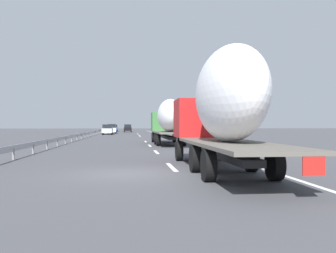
% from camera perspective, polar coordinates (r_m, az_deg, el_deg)
% --- Properties ---
extents(ground_plane, '(260.00, 260.00, 0.00)m').
position_cam_1_polar(ground_plane, '(54.20, -5.93, -1.66)').
color(ground_plane, '#424247').
extents(lane_stripe_0, '(3.20, 0.20, 0.01)m').
position_cam_1_polar(lane_stripe_0, '(16.38, 0.54, -6.11)').
color(lane_stripe_0, white).
rests_on(lane_stripe_0, ground_plane).
extents(lane_stripe_1, '(3.20, 0.20, 0.01)m').
position_cam_1_polar(lane_stripe_1, '(25.27, -1.77, -3.86)').
color(lane_stripe_1, white).
rests_on(lane_stripe_1, ground_plane).
extents(lane_stripe_2, '(3.20, 0.20, 0.01)m').
position_cam_1_polar(lane_stripe_2, '(33.04, -2.77, -2.88)').
color(lane_stripe_2, white).
rests_on(lane_stripe_2, ground_plane).
extents(lane_stripe_3, '(3.20, 0.20, 0.01)m').
position_cam_1_polar(lane_stripe_3, '(40.81, -3.38, -2.28)').
color(lane_stripe_3, white).
rests_on(lane_stripe_3, ground_plane).
extents(lane_stripe_4, '(3.20, 0.20, 0.01)m').
position_cam_1_polar(lane_stripe_4, '(60.12, -4.22, -1.46)').
color(lane_stripe_4, white).
rests_on(lane_stripe_4, ground_plane).
extents(lane_stripe_5, '(3.20, 0.20, 0.01)m').
position_cam_1_polar(lane_stripe_5, '(64.67, -4.34, -1.34)').
color(lane_stripe_5, white).
rests_on(lane_stripe_5, ground_plane).
extents(lane_stripe_6, '(3.20, 0.20, 0.01)m').
position_cam_1_polar(lane_stripe_6, '(77.11, -4.61, -1.08)').
color(lane_stripe_6, white).
rests_on(lane_stripe_6, ground_plane).
extents(lane_stripe_7, '(3.20, 0.20, 0.01)m').
position_cam_1_polar(lane_stripe_7, '(73.13, -4.53, -1.15)').
color(lane_stripe_7, white).
rests_on(lane_stripe_7, ground_plane).
extents(edge_line_right, '(110.00, 0.20, 0.01)m').
position_cam_1_polar(edge_line_right, '(59.46, -0.62, -1.48)').
color(edge_line_right, white).
rests_on(edge_line_right, ground_plane).
extents(truck_lead, '(12.31, 2.55, 4.07)m').
position_cam_1_polar(truck_lead, '(34.66, 0.06, 1.11)').
color(truck_lead, '#387038').
rests_on(truck_lead, ground_plane).
extents(truck_trailing, '(12.95, 2.55, 4.68)m').
position_cam_1_polar(truck_trailing, '(15.02, 8.10, 3.19)').
color(truck_trailing, '#B21919').
rests_on(truck_trailing, ground_plane).
extents(car_silver_hatch, '(4.73, 1.85, 1.86)m').
position_cam_1_polar(car_silver_hatch, '(70.35, -9.10, -0.45)').
color(car_silver_hatch, '#ADB2B7').
rests_on(car_silver_hatch, ground_plane).
extents(car_blue_sedan, '(4.45, 1.89, 1.88)m').
position_cam_1_polar(car_blue_sedan, '(102.60, -8.11, -0.22)').
color(car_blue_sedan, '#28479E').
rests_on(car_blue_sedan, ground_plane).
extents(car_black_suv, '(4.73, 1.92, 1.90)m').
position_cam_1_polar(car_black_suv, '(94.16, -6.08, -0.25)').
color(car_black_suv, black).
rests_on(car_black_suv, ground_plane).
extents(car_white_van, '(4.66, 1.84, 1.95)m').
position_cam_1_polar(car_white_van, '(80.04, -8.45, -0.34)').
color(car_white_van, white).
rests_on(car_white_van, ground_plane).
extents(road_sign, '(0.10, 0.90, 3.36)m').
position_cam_1_polar(road_sign, '(48.93, 1.95, 0.85)').
color(road_sign, gray).
rests_on(road_sign, ground_plane).
extents(tree_0, '(2.97, 2.97, 5.11)m').
position_cam_1_polar(tree_0, '(97.29, -0.33, 1.14)').
color(tree_0, '#472D19').
rests_on(tree_0, ground_plane).
extents(tree_1, '(2.43, 2.43, 7.29)m').
position_cam_1_polar(tree_1, '(80.50, 3.14, 2.13)').
color(tree_1, '#472D19').
rests_on(tree_1, ground_plane).
extents(tree_2, '(3.14, 3.14, 7.02)m').
position_cam_1_polar(tree_2, '(97.08, 0.36, 1.80)').
color(tree_2, '#472D19').
rests_on(tree_2, ground_plane).
extents(tree_3, '(3.20, 3.20, 6.17)m').
position_cam_1_polar(tree_3, '(73.44, 2.53, 2.03)').
color(tree_3, '#472D19').
rests_on(tree_3, ground_plane).
extents(guardrail_median, '(94.00, 0.10, 0.76)m').
position_cam_1_polar(guardrail_median, '(57.49, -11.92, -0.97)').
color(guardrail_median, '#9EA0A5').
rests_on(guardrail_median, ground_plane).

